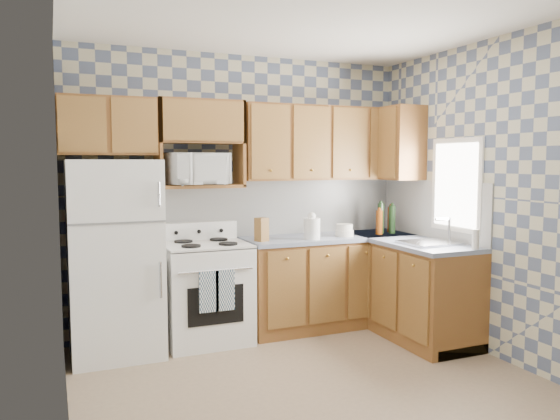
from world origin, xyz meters
The scene contains 30 objects.
floor centered at (0.00, 0.00, 0.00)m, with size 3.40×3.40×0.00m, color #7E6751.
back_wall centered at (0.00, 1.60, 1.35)m, with size 3.40×0.02×2.70m, color slate.
right_wall centered at (1.70, 0.00, 1.35)m, with size 0.02×3.20×2.70m, color slate.
backsplash_back centered at (0.40, 1.59, 1.20)m, with size 2.60×0.01×0.56m, color white.
backsplash_right centered at (1.69, 0.80, 1.20)m, with size 0.01×1.60×0.56m, color white.
refrigerator centered at (-1.27, 1.25, 0.84)m, with size 0.75×0.70×1.68m, color white.
stove_body centered at (-0.47, 1.28, 0.45)m, with size 0.76×0.65×0.90m, color white.
cooktop centered at (-0.47, 1.28, 0.91)m, with size 0.76×0.65×0.03m, color silver.
backguard centered at (-0.47, 1.55, 1.00)m, with size 0.76×0.08×0.17m, color white.
dish_towel_left centered at (-0.54, 0.93, 0.55)m, with size 0.17×0.03×0.36m, color navy.
dish_towel_right centered at (-0.39, 0.93, 0.55)m, with size 0.17×0.03×0.36m, color navy.
base_cabinets_back centered at (0.82, 1.30, 0.44)m, with size 1.75×0.60×0.88m, color brown.
base_cabinets_right centered at (1.40, 0.80, 0.44)m, with size 0.60×1.60×0.88m, color brown.
countertop_back centered at (0.82, 1.30, 0.90)m, with size 1.77×0.63×0.04m, color slate.
countertop_right centered at (1.40, 0.80, 0.90)m, with size 0.63×1.60×0.04m, color slate.
upper_cabinets_back centered at (0.82, 1.44, 1.85)m, with size 1.75×0.33×0.74m, color brown.
upper_cabinets_fridge centered at (-1.29, 1.44, 1.97)m, with size 0.82×0.33×0.50m, color brown.
upper_cabinets_right centered at (1.53, 1.25, 1.85)m, with size 0.33×0.70×0.74m, color brown.
microwave_shelf centered at (-0.47, 1.44, 1.44)m, with size 0.80×0.33×0.03m, color brown.
microwave centered at (-0.52, 1.38, 1.60)m, with size 0.53×0.36×0.29m, color white.
sink centered at (1.40, 0.45, 0.93)m, with size 0.48×0.40×0.03m, color #B7B7BC.
window centered at (1.69, 0.45, 1.45)m, with size 0.02×0.66×0.86m, color silver.
bottle_0 centered at (1.40, 1.25, 1.08)m, with size 0.07×0.07×0.31m, color black.
bottle_1 centered at (1.50, 1.19, 1.07)m, with size 0.07×0.07×0.29m, color black.
bottle_2 centered at (1.55, 1.29, 1.06)m, with size 0.07×0.07×0.27m, color #652C09.
bottle_3 centered at (1.33, 1.17, 1.04)m, with size 0.07×0.07×0.25m, color #652C09.
knife_block centered at (0.05, 1.20, 1.03)m, with size 0.10×0.10×0.22m, color brown.
electric_kettle centered at (0.55, 1.14, 1.02)m, with size 0.16×0.16×0.20m, color white.
food_containers centered at (0.94, 1.19, 0.98)m, with size 0.18×0.18×0.12m, color silver, non-canonical shape.
soap_bottle centered at (1.56, 0.05, 1.01)m, with size 0.06×0.06×0.17m, color silver.
Camera 1 is at (-1.76, -3.54, 1.66)m, focal length 35.00 mm.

